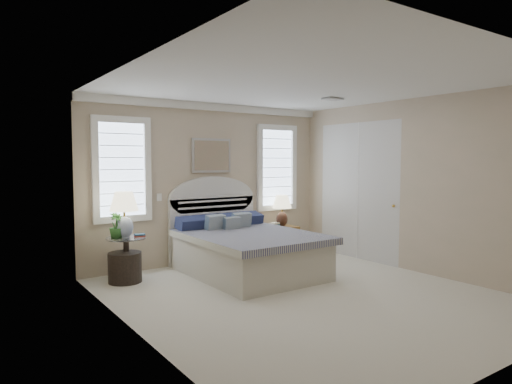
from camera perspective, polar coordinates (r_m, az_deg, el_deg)
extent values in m
cube|color=beige|center=(6.05, 6.34, -12.74)|extent=(4.50, 5.00, 0.01)
cube|color=white|center=(5.88, 6.54, 13.36)|extent=(4.50, 5.00, 0.01)
cube|color=beige|center=(7.86, -5.67, 1.13)|extent=(4.50, 0.02, 2.70)
cube|color=beige|center=(4.65, -14.90, -0.96)|extent=(0.02, 5.00, 2.70)
cube|color=beige|center=(7.49, 19.50, 0.78)|extent=(0.02, 5.00, 2.70)
cube|color=white|center=(7.87, -5.59, 10.54)|extent=(4.50, 0.08, 0.12)
cube|color=#B2B2B2|center=(7.26, 9.54, 11.37)|extent=(0.30, 0.20, 0.02)
cube|color=white|center=(7.45, -12.00, -0.64)|extent=(0.08, 0.01, 0.12)
cube|color=#ABBED9|center=(7.21, -16.44, 2.71)|extent=(0.90, 0.06, 1.60)
cube|color=#ABBED9|center=(8.61, 2.56, 3.06)|extent=(0.90, 0.06, 1.60)
cube|color=silver|center=(7.82, -5.55, 4.56)|extent=(0.74, 0.04, 0.58)
cube|color=silver|center=(8.24, 12.60, 0.14)|extent=(0.02, 1.80, 2.40)
cube|color=beige|center=(7.01, -0.89, -8.07)|extent=(1.60, 2.10, 0.55)
cube|color=navy|center=(6.91, -0.66, -5.59)|extent=(1.72, 2.15, 0.10)
cube|color=white|center=(7.89, -5.41, -4.70)|extent=(1.62, 0.08, 1.10)
cube|color=#1F264E|center=(7.43, -7.05, -3.85)|extent=(0.75, 0.31, 0.23)
cube|color=#1F264E|center=(7.83, -1.86, -3.42)|extent=(0.75, 0.31, 0.23)
cube|color=#365379|center=(7.31, -5.16, -4.13)|extent=(0.33, 0.20, 0.34)
cube|color=#365379|center=(7.56, -1.86, -3.84)|extent=(0.33, 0.20, 0.34)
cube|color=#365379|center=(7.35, -3.08, -4.23)|extent=(0.28, 0.14, 0.29)
cylinder|color=black|center=(6.98, -15.83, -10.47)|extent=(0.32, 0.32, 0.03)
cylinder|color=black|center=(6.92, -15.88, -8.18)|extent=(0.08, 0.08, 0.60)
cylinder|color=silver|center=(6.86, -15.93, -5.56)|extent=(0.56, 0.56, 0.02)
cube|color=olive|center=(8.38, 3.37, -4.53)|extent=(0.50, 0.40, 0.06)
cube|color=olive|center=(8.43, 3.36, -6.68)|extent=(0.44, 0.34, 0.03)
cube|color=olive|center=(8.18, 2.91, -6.61)|extent=(0.04, 0.04, 0.47)
cube|color=olive|center=(8.42, 1.65, -6.31)|extent=(0.04, 0.04, 0.47)
cube|color=olive|center=(8.43, 5.07, -6.31)|extent=(0.04, 0.04, 0.47)
cube|color=olive|center=(8.66, 3.79, -6.03)|extent=(0.04, 0.04, 0.47)
cylinder|color=black|center=(6.85, -16.06, -9.04)|extent=(0.62, 0.62, 0.43)
cylinder|color=white|center=(6.86, -16.10, -5.33)|extent=(0.16, 0.16, 0.03)
ellipsoid|color=white|center=(6.84, -16.12, -4.25)|extent=(0.30, 0.30, 0.31)
cylinder|color=gold|center=(6.82, -16.15, -2.64)|extent=(0.04, 0.04, 0.11)
cylinder|color=black|center=(8.42, 3.25, -4.17)|extent=(0.12, 0.12, 0.03)
ellipsoid|color=black|center=(8.41, 3.26, -3.41)|extent=(0.23, 0.23, 0.27)
cylinder|color=gold|center=(8.39, 3.26, -2.28)|extent=(0.03, 0.03, 0.10)
imported|color=#327B31|center=(6.80, -17.08, -4.03)|extent=(0.25, 0.25, 0.36)
cube|color=maroon|center=(6.86, -14.33, -5.36)|extent=(0.17, 0.14, 0.02)
cube|color=#285478|center=(6.86, -14.34, -5.19)|extent=(0.16, 0.13, 0.02)
cube|color=maroon|center=(8.25, 2.27, -4.35)|extent=(0.23, 0.19, 0.03)
cube|color=#285478|center=(8.25, 2.27, -4.16)|extent=(0.22, 0.18, 0.03)
cube|color=beige|center=(8.24, 2.27, -3.96)|extent=(0.20, 0.17, 0.03)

